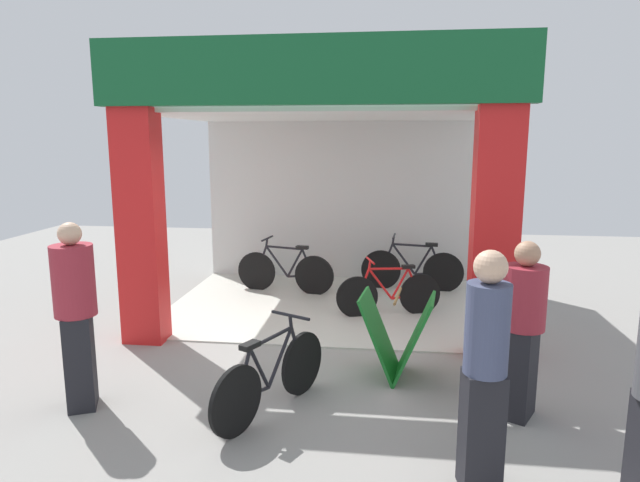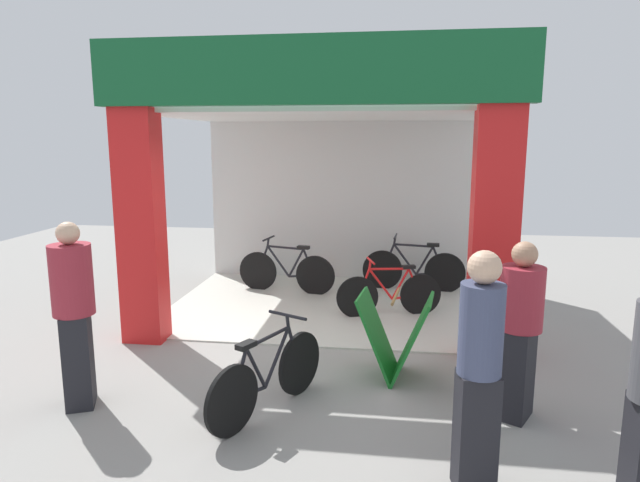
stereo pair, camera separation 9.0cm
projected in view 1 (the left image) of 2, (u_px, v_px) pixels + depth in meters
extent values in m
plane|color=gray|center=(311.00, 348.00, 6.67)|extent=(17.28, 17.28, 0.00)
cube|color=beige|center=(327.00, 305.00, 8.37)|extent=(4.64, 3.48, 0.02)
cube|color=silver|center=(338.00, 200.00, 9.81)|extent=(4.64, 0.12, 2.84)
cube|color=red|center=(141.00, 228.00, 6.66)|extent=(0.50, 0.36, 2.84)
cube|color=red|center=(494.00, 235.00, 6.16)|extent=(0.50, 0.36, 2.84)
cube|color=#14592D|center=(308.00, 70.00, 5.94)|extent=(4.84, 0.20, 0.73)
cube|color=silver|center=(328.00, 115.00, 7.86)|extent=(4.64, 3.48, 0.06)
cylinder|color=black|center=(314.00, 276.00, 8.86)|extent=(0.64, 0.15, 0.65)
cylinder|color=black|center=(257.00, 271.00, 9.14)|extent=(0.64, 0.15, 0.65)
cylinder|color=black|center=(300.00, 276.00, 8.93)|extent=(0.43, 0.11, 0.08)
cylinder|color=black|center=(295.00, 263.00, 8.92)|extent=(0.28, 0.08, 0.48)
cylinder|color=black|center=(277.00, 261.00, 9.01)|extent=(0.40, 0.10, 0.51)
cylinder|color=black|center=(284.00, 248.00, 8.93)|extent=(0.62, 0.14, 0.05)
cylinder|color=black|center=(308.00, 262.00, 8.86)|extent=(0.22, 0.07, 0.43)
cylinder|color=black|center=(262.00, 259.00, 9.08)|extent=(0.20, 0.07, 0.45)
cylinder|color=black|center=(267.00, 242.00, 9.00)|extent=(0.06, 0.04, 0.13)
cylinder|color=black|center=(267.00, 238.00, 8.98)|extent=(0.10, 0.45, 0.03)
cube|color=black|center=(302.00, 247.00, 8.84)|extent=(0.21, 0.13, 0.05)
cylinder|color=black|center=(443.00, 273.00, 9.04)|extent=(0.66, 0.09, 0.66)
cylinder|color=black|center=(381.00, 270.00, 9.23)|extent=(0.66, 0.09, 0.66)
cylinder|color=black|center=(428.00, 273.00, 9.09)|extent=(0.44, 0.07, 0.09)
cylinder|color=black|center=(423.00, 260.00, 9.06)|extent=(0.29, 0.06, 0.49)
cylinder|color=black|center=(404.00, 259.00, 9.12)|extent=(0.41, 0.07, 0.52)
cylinder|color=black|center=(412.00, 245.00, 9.06)|extent=(0.63, 0.08, 0.05)
cylinder|color=black|center=(437.00, 259.00, 9.02)|extent=(0.22, 0.05, 0.44)
cylinder|color=black|center=(387.00, 257.00, 9.17)|extent=(0.20, 0.05, 0.46)
cylinder|color=black|center=(393.00, 240.00, 9.10)|extent=(0.06, 0.04, 0.14)
cylinder|color=black|center=(394.00, 236.00, 9.09)|extent=(0.07, 0.46, 0.03)
cube|color=black|center=(432.00, 245.00, 8.99)|extent=(0.21, 0.11, 0.05)
cylinder|color=black|center=(420.00, 294.00, 7.88)|extent=(0.58, 0.20, 0.59)
cylinder|color=black|center=(357.00, 297.00, 7.74)|extent=(0.58, 0.20, 0.59)
cylinder|color=red|center=(405.00, 297.00, 7.85)|extent=(0.39, 0.14, 0.08)
cylinder|color=red|center=(400.00, 284.00, 7.81)|extent=(0.26, 0.10, 0.45)
cylinder|color=red|center=(380.00, 284.00, 7.76)|extent=(0.36, 0.13, 0.47)
cylinder|color=red|center=(389.00, 269.00, 7.74)|extent=(0.56, 0.19, 0.05)
cylinder|color=red|center=(414.00, 282.00, 7.83)|extent=(0.20, 0.09, 0.40)
cylinder|color=red|center=(364.00, 283.00, 7.72)|extent=(0.18, 0.08, 0.41)
cylinder|color=red|center=(370.00, 265.00, 7.69)|extent=(0.06, 0.05, 0.12)
cylinder|color=red|center=(370.00, 261.00, 7.68)|extent=(0.14, 0.41, 0.03)
cube|color=black|center=(408.00, 267.00, 7.78)|extent=(0.20, 0.14, 0.04)
cylinder|color=black|center=(236.00, 401.00, 4.64)|extent=(0.31, 0.57, 0.62)
cylinder|color=black|center=(302.00, 363.00, 5.43)|extent=(0.31, 0.57, 0.62)
cylinder|color=black|center=(254.00, 394.00, 4.83)|extent=(0.22, 0.39, 0.08)
cylinder|color=black|center=(260.00, 369.00, 4.87)|extent=(0.15, 0.26, 0.47)
cylinder|color=black|center=(280.00, 357.00, 5.11)|extent=(0.20, 0.36, 0.49)
cylinder|color=black|center=(272.00, 338.00, 4.97)|extent=(0.30, 0.55, 0.05)
cylinder|color=black|center=(244.00, 374.00, 4.69)|extent=(0.12, 0.20, 0.42)
cylinder|color=black|center=(296.00, 346.00, 5.31)|extent=(0.11, 0.18, 0.43)
cylinder|color=black|center=(291.00, 321.00, 5.19)|extent=(0.05, 0.06, 0.13)
cylinder|color=black|center=(290.00, 315.00, 5.17)|extent=(0.40, 0.22, 0.03)
cube|color=black|center=(250.00, 345.00, 4.72)|extent=(0.17, 0.21, 0.05)
cube|color=#197226|center=(379.00, 335.00, 5.82)|extent=(0.46, 0.64, 0.90)
cube|color=#197226|center=(414.00, 338.00, 5.73)|extent=(0.46, 0.64, 0.90)
cylinder|color=olive|center=(398.00, 296.00, 5.70)|extent=(0.10, 0.60, 0.03)
cube|color=black|center=(80.00, 361.00, 5.13)|extent=(0.35, 0.40, 0.90)
cylinder|color=maroon|center=(73.00, 280.00, 4.99)|extent=(0.49, 0.49, 0.65)
sphere|color=#D8AD8C|center=(70.00, 234.00, 4.91)|extent=(0.21, 0.21, 0.21)
cube|color=black|center=(481.00, 431.00, 3.92)|extent=(0.30, 0.28, 0.88)
cylinder|color=#3F4766|center=(487.00, 329.00, 3.78)|extent=(0.34, 0.34, 0.64)
sphere|color=#D8AD8C|center=(491.00, 267.00, 3.71)|extent=(0.23, 0.23, 0.23)
cube|color=black|center=(519.00, 372.00, 4.96)|extent=(0.37, 0.41, 0.83)
cylinder|color=maroon|center=(524.00, 298.00, 4.84)|extent=(0.51, 0.51, 0.56)
sphere|color=tan|center=(528.00, 254.00, 4.76)|extent=(0.22, 0.22, 0.22)
cube|color=black|center=(533.00, 312.00, 5.13)|extent=(0.23, 0.26, 0.26)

